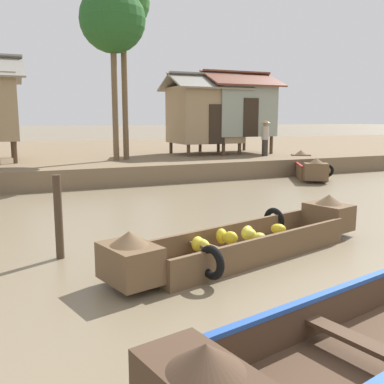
# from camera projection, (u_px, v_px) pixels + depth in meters

# --- Properties ---
(ground_plane) EXTENTS (300.00, 300.00, 0.00)m
(ground_plane) POSITION_uv_depth(u_px,v_px,m) (160.00, 200.00, 13.11)
(ground_plane) COLOR #7A6B51
(riverbank_strip) EXTENTS (160.00, 20.00, 0.71)m
(riverbank_strip) POSITION_uv_depth(u_px,v_px,m) (83.00, 156.00, 24.73)
(riverbank_strip) COLOR #756047
(riverbank_strip) RESTS_ON ground
(banana_boat) EXTENTS (5.52, 2.44, 0.85)m
(banana_boat) POSITION_uv_depth(u_px,v_px,m) (247.00, 240.00, 7.71)
(banana_boat) COLOR brown
(banana_boat) RESTS_ON ground
(fishing_skiff_distant) EXTENTS (3.08, 4.49, 0.96)m
(fishing_skiff_distant) POSITION_uv_depth(u_px,v_px,m) (307.00, 168.00, 18.53)
(fishing_skiff_distant) COLOR brown
(fishing_skiff_distant) RESTS_ON ground
(stilt_house_mid_right) EXTENTS (3.76, 3.10, 3.86)m
(stilt_house_mid_right) POSITION_uv_depth(u_px,v_px,m) (205.00, 114.00, 21.02)
(stilt_house_mid_right) COLOR #4C3826
(stilt_house_mid_right) RESTS_ON riverbank_strip
(stilt_house_right) EXTENTS (3.75, 3.50, 4.03)m
(stilt_house_right) POSITION_uv_depth(u_px,v_px,m) (235.00, 109.00, 21.77)
(stilt_house_right) COLOR #4C3826
(stilt_house_right) RESTS_ON riverbank_strip
(palm_tree_near) EXTENTS (2.20, 2.20, 7.44)m
(palm_tree_near) POSITION_uv_depth(u_px,v_px,m) (123.00, 5.00, 17.50)
(palm_tree_near) COLOR brown
(palm_tree_near) RESTS_ON riverbank_strip
(palm_tree_mid) EXTENTS (2.61, 2.61, 6.89)m
(palm_tree_mid) POSITION_uv_depth(u_px,v_px,m) (113.00, 20.00, 17.13)
(palm_tree_mid) COLOR brown
(palm_tree_mid) RESTS_ON riverbank_strip
(vendor_person) EXTENTS (0.44, 0.44, 1.66)m
(vendor_person) POSITION_uv_depth(u_px,v_px,m) (265.00, 136.00, 20.14)
(vendor_person) COLOR #332D28
(vendor_person) RESTS_ON riverbank_strip
(mooring_post) EXTENTS (0.14, 0.14, 1.48)m
(mooring_post) POSITION_uv_depth(u_px,v_px,m) (58.00, 217.00, 7.53)
(mooring_post) COLOR #423323
(mooring_post) RESTS_ON ground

